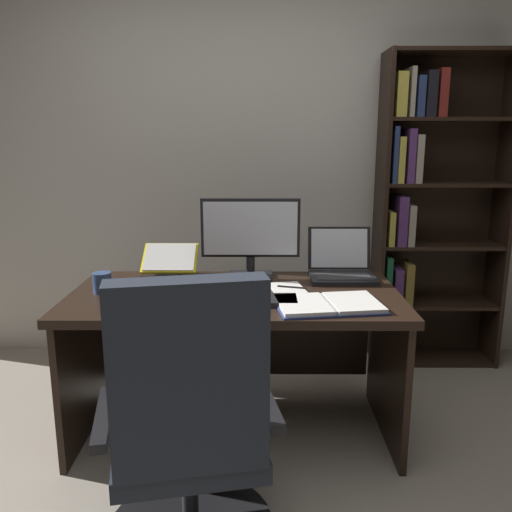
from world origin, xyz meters
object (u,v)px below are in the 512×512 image
reading_stand_with_book (170,261)px  notepad (288,289)px  desk (236,326)px  keyboard (249,300)px  bookshelf (426,212)px  open_binder (329,304)px  computer_mouse (180,298)px  pen (292,287)px  monitor (250,238)px  coffee_mug (102,283)px  laptop (341,268)px  office_chair (190,443)px

reading_stand_with_book → notepad: (0.61, -0.27, -0.07)m
desk → keyboard: size_ratio=3.66×
bookshelf → open_binder: 1.33m
desk → computer_mouse: (-0.23, -0.24, 0.22)m
keyboard → pen: (0.20, 0.20, 0.00)m
bookshelf → monitor: bearing=-150.6°
desk → computer_mouse: bearing=-134.5°
monitor → coffee_mug: (-0.69, -0.27, -0.16)m
notepad → keyboard: bearing=-131.7°
open_binder → notepad: size_ratio=2.29×
laptop → monitor: bearing=-179.5°
bookshelf → computer_mouse: bookshelf is taller
bookshelf → open_binder: bookshelf is taller
notepad → coffee_mug: size_ratio=2.19×
computer_mouse → open_binder: bearing=-4.5°
coffee_mug → open_binder: bearing=-11.2°
desk → notepad: size_ratio=7.32×
office_chair → computer_mouse: bearing=88.9°
monitor → keyboard: monitor is taller
office_chair → keyboard: bearing=62.4°
monitor → pen: 0.36m
computer_mouse → office_chair: bearing=-79.8°
office_chair → keyboard: 0.72m
open_binder → pen: bearing=111.3°
monitor → open_binder: bearing=-54.1°
reading_stand_with_book → computer_mouse: bearing=-75.1°
keyboard → coffee_mug: 0.71m
desk → coffee_mug: coffee_mug is taller
office_chair → monitor: (0.19, 1.06, 0.49)m
pen → office_chair: bearing=-114.8°
office_chair → pen: bearing=54.0°
office_chair → reading_stand_with_book: size_ratio=3.59×
desk → pen: size_ratio=10.99×
computer_mouse → coffee_mug: size_ratio=1.09×
laptop → notepad: 0.37m
office_chair → coffee_mug: 0.99m
monitor → notepad: size_ratio=2.39×
pen → coffee_mug: coffee_mug is taller
keyboard → pen: size_ratio=3.00×
office_chair → notepad: 0.96m
keyboard → computer_mouse: size_ratio=4.04×
desk → open_binder: 0.54m
open_binder → pen: (-0.14, 0.25, 0.00)m
computer_mouse → laptop: bearing=29.1°
desk → notepad: notepad is taller
pen → coffee_mug: (-0.89, -0.05, 0.03)m
laptop → office_chair: bearing=-121.6°
keyboard → office_chair: bearing=-106.3°
open_binder → coffee_mug: 1.05m
bookshelf → keyboard: size_ratio=4.57×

